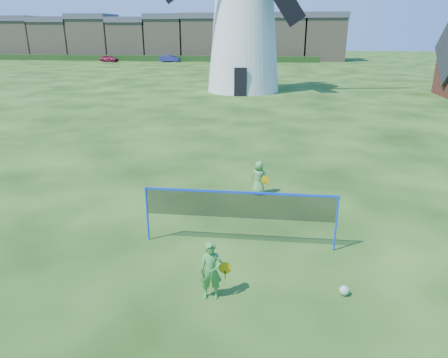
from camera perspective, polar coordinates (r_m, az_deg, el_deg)
ground at (r=11.95m, az=-1.25°, el=-7.56°), size 220.00×220.00×0.00m
windmill at (r=39.78m, az=2.79°, el=21.83°), size 14.18×6.58×19.79m
badminton_net at (r=10.92m, az=2.12°, el=-3.69°), size 5.05×0.05×1.55m
player_girl at (r=9.07m, az=-1.76°, el=-12.43°), size 0.67×0.37×1.31m
player_boy at (r=14.60m, az=4.81°, el=0.17°), size 0.68×0.48×1.21m
play_ball at (r=9.79m, az=16.10°, el=-14.42°), size 0.22×0.22×0.22m
terraced_houses at (r=85.00m, az=-7.41°, el=18.67°), size 65.92×8.40×8.35m
hedge at (r=80.19m, az=-10.60°, el=15.90°), size 62.00×0.80×1.00m
car_left at (r=79.69m, az=-15.41°, el=15.57°), size 3.59×2.06×1.15m
car_right at (r=77.47m, az=-7.43°, el=16.01°), size 3.77×1.62×1.21m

